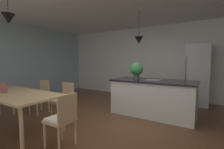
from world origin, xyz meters
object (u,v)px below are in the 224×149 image
Objects in this scene: chair_kitchen_end at (62,118)px; chair_far_left at (41,95)px; kitchen_island at (153,97)px; refrigerator at (197,75)px; potted_plant_on_island at (137,69)px; vase_on_dining_table at (4,88)px; dining_table at (16,96)px; chair_far_right at (64,100)px.

chair_kitchen_end is 2.04m from chair_far_left.
refrigerator reaches higher than kitchen_island.
chair_kitchen_end is at bearing -112.17° from refrigerator.
refrigerator is 4.23× the size of potted_plant_on_island.
potted_plant_on_island reaches higher than kitchen_island.
vase_on_dining_table reaches higher than kitchen_island.
dining_table is 0.99m from chair_far_left.
refrigerator reaches higher than chair_far_left.
chair_far_right is at bearing -129.40° from refrigerator.
dining_table is at bearing -179.99° from chair_kitchen_end.
kitchen_island is 1.09× the size of refrigerator.
vase_on_dining_table is at bearing -156.61° from dining_table.
chair_far_left is 0.92m from chair_far_right.
chair_kitchen_end is at bearing -42.41° from chair_far_right.
chair_kitchen_end and chair_far_left have the same top height.
refrigerator is at bearing 51.20° from potted_plant_on_island.
potted_plant_on_island is at bearing 49.92° from chair_far_right.
potted_plant_on_island is (1.21, 1.44, 0.69)m from chair_far_right.
chair_kitchen_end is at bearing -96.84° from potted_plant_on_island.
refrigerator reaches higher than vase_on_dining_table.
dining_table is 2.36× the size of chair_far_right.
vase_on_dining_table is (-3.25, -4.06, -0.12)m from refrigerator.
chair_far_left is 2.96m from kitchen_island.
dining_table is 4.55× the size of potted_plant_on_island.
chair_far_left is 0.42× the size of kitchen_island.
vase_on_dining_table is at bearing -77.30° from chair_far_left.
kitchen_island is 0.83m from potted_plant_on_island.
vase_on_dining_table is at bearing -126.29° from chair_far_right.
dining_table is at bearing -61.61° from chair_far_left.
refrigerator is (3.01, 3.96, 0.28)m from dining_table.
chair_kitchen_end is at bearing -24.70° from chair_far_left.
dining_table is 3.13m from kitchen_island.
dining_table is at bearing -132.82° from kitchen_island.
chair_far_left is 1.93× the size of potted_plant_on_island.
dining_table is 2.88m from potted_plant_on_island.
refrigerator is at bearing 67.83° from chair_kitchen_end.
refrigerator is (0.88, 1.66, 0.49)m from kitchen_island.
potted_plant_on_island is (-1.34, -1.66, 0.21)m from refrigerator.
potted_plant_on_island is at bearing 34.01° from chair_far_left.
chair_kitchen_end is at bearing 3.71° from vase_on_dining_table.
chair_kitchen_end and chair_far_right have the same top height.
chair_far_right is at bearing 137.59° from chair_kitchen_end.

